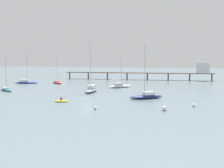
{
  "coord_description": "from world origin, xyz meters",
  "views": [
    {
      "loc": [
        22.76,
        -54.88,
        8.93
      ],
      "look_at": [
        0.0,
        19.45,
        1.5
      ],
      "focal_mm": 42.9,
      "sensor_mm": 36.0,
      "label": 1
    }
  ],
  "objects_px": {
    "sailboat_gray": "(91,89)",
    "dinghy_yellow": "(61,101)",
    "sailboat_white": "(120,85)",
    "mooring_buoy_near": "(95,108)",
    "sailboat_blue": "(26,82)",
    "pier": "(174,70)",
    "mooring_buoy_mid": "(164,108)",
    "mooring_buoy_far": "(194,105)",
    "sailboat_navy": "(146,95)",
    "sailboat_red": "(57,82)",
    "sailboat_teal": "(6,89)"
  },
  "relations": [
    {
      "from": "sailboat_gray",
      "to": "dinghy_yellow",
      "type": "xyz_separation_m",
      "value": [
        0.05,
        -17.02,
        -0.61
      ]
    },
    {
      "from": "sailboat_white",
      "to": "mooring_buoy_near",
      "type": "distance_m",
      "value": 35.88
    },
    {
      "from": "sailboat_white",
      "to": "dinghy_yellow",
      "type": "height_order",
      "value": "sailboat_white"
    },
    {
      "from": "sailboat_blue",
      "to": "sailboat_white",
      "type": "bearing_deg",
      "value": -5.6
    },
    {
      "from": "pier",
      "to": "sailboat_gray",
      "type": "bearing_deg",
      "value": -111.69
    },
    {
      "from": "sailboat_gray",
      "to": "dinghy_yellow",
      "type": "relative_size",
      "value": 4.15
    },
    {
      "from": "mooring_buoy_mid",
      "to": "mooring_buoy_near",
      "type": "xyz_separation_m",
      "value": [
        -11.71,
        -2.45,
        -0.13
      ]
    },
    {
      "from": "mooring_buoy_mid",
      "to": "mooring_buoy_far",
      "type": "bearing_deg",
      "value": 47.37
    },
    {
      "from": "pier",
      "to": "sailboat_gray",
      "type": "xyz_separation_m",
      "value": [
        -18.22,
        -45.8,
        -3.39
      ]
    },
    {
      "from": "sailboat_navy",
      "to": "dinghy_yellow",
      "type": "bearing_deg",
      "value": -149.34
    },
    {
      "from": "sailboat_gray",
      "to": "sailboat_navy",
      "type": "xyz_separation_m",
      "value": [
        16.13,
        -7.48,
        -0.09
      ]
    },
    {
      "from": "pier",
      "to": "sailboat_navy",
      "type": "xyz_separation_m",
      "value": [
        -2.1,
        -53.29,
        -3.47
      ]
    },
    {
      "from": "sailboat_red",
      "to": "pier",
      "type": "bearing_deg",
      "value": 34.25
    },
    {
      "from": "mooring_buoy_mid",
      "to": "mooring_buoy_near",
      "type": "height_order",
      "value": "mooring_buoy_mid"
    },
    {
      "from": "sailboat_navy",
      "to": "mooring_buoy_mid",
      "type": "relative_size",
      "value": 14.64
    },
    {
      "from": "sailboat_teal",
      "to": "sailboat_blue",
      "type": "xyz_separation_m",
      "value": [
        -8.19,
        21.04,
        0.04
      ]
    },
    {
      "from": "pier",
      "to": "sailboat_red",
      "type": "height_order",
      "value": "sailboat_red"
    },
    {
      "from": "sailboat_navy",
      "to": "sailboat_blue",
      "type": "bearing_deg",
      "value": 153.51
    },
    {
      "from": "sailboat_red",
      "to": "sailboat_blue",
      "type": "height_order",
      "value": "sailboat_blue"
    },
    {
      "from": "sailboat_red",
      "to": "mooring_buoy_near",
      "type": "relative_size",
      "value": 15.73
    },
    {
      "from": "sailboat_gray",
      "to": "pier",
      "type": "bearing_deg",
      "value": 68.31
    },
    {
      "from": "sailboat_navy",
      "to": "dinghy_yellow",
      "type": "distance_m",
      "value": 18.7
    },
    {
      "from": "sailboat_teal",
      "to": "mooring_buoy_near",
      "type": "height_order",
      "value": "sailboat_teal"
    },
    {
      "from": "mooring_buoy_mid",
      "to": "mooring_buoy_far",
      "type": "height_order",
      "value": "mooring_buoy_mid"
    },
    {
      "from": "sailboat_white",
      "to": "sailboat_blue",
      "type": "bearing_deg",
      "value": 174.4
    },
    {
      "from": "mooring_buoy_far",
      "to": "mooring_buoy_near",
      "type": "bearing_deg",
      "value": -155.05
    },
    {
      "from": "sailboat_gray",
      "to": "dinghy_yellow",
      "type": "distance_m",
      "value": 17.03
    },
    {
      "from": "sailboat_navy",
      "to": "dinghy_yellow",
      "type": "height_order",
      "value": "sailboat_navy"
    },
    {
      "from": "sailboat_teal",
      "to": "sailboat_gray",
      "type": "height_order",
      "value": "sailboat_gray"
    },
    {
      "from": "sailboat_navy",
      "to": "dinghy_yellow",
      "type": "xyz_separation_m",
      "value": [
        -16.08,
        -9.53,
        -0.52
      ]
    },
    {
      "from": "pier",
      "to": "mooring_buoy_near",
      "type": "bearing_deg",
      "value": -97.09
    },
    {
      "from": "sailboat_blue",
      "to": "mooring_buoy_mid",
      "type": "relative_size",
      "value": 13.68
    },
    {
      "from": "pier",
      "to": "dinghy_yellow",
      "type": "relative_size",
      "value": 19.61
    },
    {
      "from": "sailboat_blue",
      "to": "mooring_buoy_near",
      "type": "height_order",
      "value": "sailboat_blue"
    },
    {
      "from": "dinghy_yellow",
      "to": "mooring_buoy_near",
      "type": "relative_size",
      "value": 5.31
    },
    {
      "from": "sailboat_teal",
      "to": "sailboat_blue",
      "type": "relative_size",
      "value": 0.83
    },
    {
      "from": "sailboat_gray",
      "to": "sailboat_blue",
      "type": "height_order",
      "value": "sailboat_gray"
    },
    {
      "from": "sailboat_gray",
      "to": "sailboat_navy",
      "type": "distance_m",
      "value": 17.78
    },
    {
      "from": "sailboat_navy",
      "to": "sailboat_blue",
      "type": "distance_m",
      "value": 53.24
    },
    {
      "from": "dinghy_yellow",
      "to": "sailboat_blue",
      "type": "bearing_deg",
      "value": 133.49
    },
    {
      "from": "sailboat_white",
      "to": "mooring_buoy_mid",
      "type": "bearing_deg",
      "value": -62.87
    },
    {
      "from": "pier",
      "to": "sailboat_teal",
      "type": "bearing_deg",
      "value": -129.41
    },
    {
      "from": "sailboat_blue",
      "to": "mooring_buoy_mid",
      "type": "distance_m",
      "value": 64.34
    },
    {
      "from": "pier",
      "to": "sailboat_gray",
      "type": "height_order",
      "value": "sailboat_gray"
    },
    {
      "from": "pier",
      "to": "dinghy_yellow",
      "type": "height_order",
      "value": "pier"
    },
    {
      "from": "sailboat_gray",
      "to": "mooring_buoy_mid",
      "type": "relative_size",
      "value": 15.48
    },
    {
      "from": "sailboat_red",
      "to": "sailboat_navy",
      "type": "bearing_deg",
      "value": -36.03
    },
    {
      "from": "mooring_buoy_far",
      "to": "sailboat_white",
      "type": "bearing_deg",
      "value": 128.07
    },
    {
      "from": "sailboat_red",
      "to": "dinghy_yellow",
      "type": "relative_size",
      "value": 2.96
    },
    {
      "from": "pier",
      "to": "sailboat_teal",
      "type": "distance_m",
      "value": 65.55
    }
  ]
}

